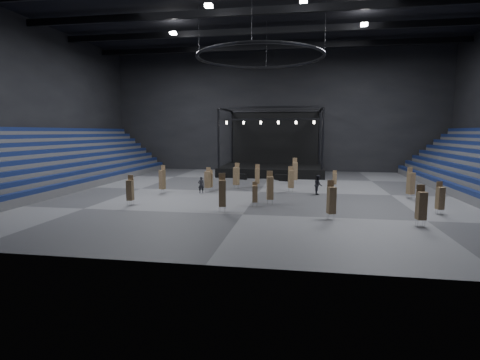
% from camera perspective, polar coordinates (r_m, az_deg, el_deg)
% --- Properties ---
extents(floor, '(50.00, 50.00, 0.00)m').
position_cam_1_polar(floor, '(37.32, 2.95, -1.80)').
color(floor, '#535356').
rests_on(floor, ground).
extents(ceiling, '(50.00, 42.00, 0.20)m').
position_cam_1_polar(ceiling, '(38.78, 3.14, 25.48)').
color(ceiling, black).
rests_on(ceiling, wall_back).
extents(wall_back, '(50.00, 0.20, 18.00)m').
position_cam_1_polar(wall_back, '(57.84, 5.43, 10.35)').
color(wall_back, black).
rests_on(wall_back, ground).
extents(wall_front, '(50.00, 0.20, 18.00)m').
position_cam_1_polar(wall_front, '(16.45, -5.66, 18.12)').
color(wall_front, black).
rests_on(wall_front, ground).
extents(wall_left, '(0.20, 42.00, 18.00)m').
position_cam_1_polar(wall_left, '(46.91, -29.50, 10.17)').
color(wall_left, black).
rests_on(wall_left, ground).
extents(bleachers_left, '(7.20, 40.00, 6.40)m').
position_cam_1_polar(bleachers_left, '(45.75, -26.91, 1.29)').
color(bleachers_left, '#4A4B4D').
rests_on(bleachers_left, floor).
extents(stage, '(14.00, 10.00, 9.20)m').
position_cam_1_polar(stage, '(53.20, 4.96, 2.48)').
color(stage, black).
rests_on(stage, floor).
extents(truss_ring, '(12.30, 12.30, 5.15)m').
position_cam_1_polar(truss_ring, '(37.53, 3.09, 18.21)').
color(truss_ring, black).
rests_on(truss_ring, ceiling).
extents(roof_girders, '(49.00, 30.35, 0.70)m').
position_cam_1_polar(roof_girders, '(38.54, 3.14, 24.35)').
color(roof_girders, black).
rests_on(roof_girders, ceiling).
extents(floodlights, '(28.60, 16.60, 0.25)m').
position_cam_1_polar(floodlights, '(34.57, 2.31, 25.33)').
color(floodlights, white).
rests_on(floodlights, roof_girders).
extents(flight_case_left, '(1.17, 0.90, 0.70)m').
position_cam_1_polar(flight_case_left, '(46.92, 0.39, 0.52)').
color(flight_case_left, black).
rests_on(flight_case_left, floor).
extents(flight_case_mid, '(1.14, 0.78, 0.69)m').
position_cam_1_polar(flight_case_mid, '(46.78, 5.95, 0.45)').
color(flight_case_mid, black).
rests_on(flight_case_mid, floor).
extents(flight_case_right, '(1.28, 0.85, 0.78)m').
position_cam_1_polar(flight_case_right, '(45.70, 6.71, 0.33)').
color(flight_case_right, black).
rests_on(flight_case_right, floor).
extents(chair_stack_0, '(0.62, 0.62, 2.55)m').
position_cam_1_polar(chair_stack_0, '(37.36, 7.77, 0.18)').
color(chair_stack_0, silver).
rests_on(chair_stack_0, floor).
extents(chair_stack_1, '(0.45, 0.45, 2.11)m').
position_cam_1_polar(chair_stack_1, '(37.94, -4.56, 0.03)').
color(chair_stack_1, silver).
rests_on(chair_stack_1, floor).
extents(chair_stack_2, '(0.49, 0.49, 2.45)m').
position_cam_1_polar(chair_stack_2, '(31.61, -16.40, -1.42)').
color(chair_stack_2, silver).
rests_on(chair_stack_2, floor).
extents(chair_stack_3, '(0.65, 0.65, 2.72)m').
position_cam_1_polar(chair_stack_3, '(39.01, -0.57, 0.68)').
color(chair_stack_3, silver).
rests_on(chair_stack_3, floor).
extents(chair_stack_4, '(0.60, 0.60, 2.63)m').
position_cam_1_polar(chair_stack_4, '(26.12, 25.90, -3.44)').
color(chair_stack_4, silver).
rests_on(chair_stack_4, floor).
extents(chair_stack_5, '(0.51, 0.51, 2.47)m').
position_cam_1_polar(chair_stack_5, '(40.20, 2.65, 0.69)').
color(chair_stack_5, silver).
rests_on(chair_stack_5, floor).
extents(chair_stack_6, '(0.64, 0.64, 2.68)m').
position_cam_1_polar(chair_stack_6, '(26.07, 13.76, -2.91)').
color(chair_stack_6, silver).
rests_on(chair_stack_6, floor).
extents(chair_stack_7, '(0.62, 0.62, 2.89)m').
position_cam_1_polar(chair_stack_7, '(27.68, -2.73, -1.92)').
color(chair_stack_7, silver).
rests_on(chair_stack_7, floor).
extents(chair_stack_8, '(0.44, 0.44, 1.84)m').
position_cam_1_polar(chair_stack_8, '(41.23, 14.22, 0.24)').
color(chair_stack_8, silver).
rests_on(chair_stack_8, floor).
extents(chair_stack_9, '(0.59, 0.59, 2.43)m').
position_cam_1_polar(chair_stack_9, '(37.26, -4.95, 0.13)').
color(chair_stack_9, silver).
rests_on(chair_stack_9, floor).
extents(chair_stack_10, '(0.60, 0.60, 2.72)m').
position_cam_1_polar(chair_stack_10, '(37.07, -11.76, 0.15)').
color(chair_stack_10, silver).
rests_on(chair_stack_10, floor).
extents(chair_stack_11, '(0.47, 0.47, 1.99)m').
position_cam_1_polar(chair_stack_11, '(29.85, 2.28, -2.06)').
color(chair_stack_11, silver).
rests_on(chair_stack_11, floor).
extents(chair_stack_12, '(0.68, 0.68, 2.82)m').
position_cam_1_polar(chair_stack_12, '(36.42, 24.57, -0.39)').
color(chair_stack_12, silver).
rests_on(chair_stack_12, floor).
extents(chair_stack_13, '(0.56, 0.56, 2.39)m').
position_cam_1_polar(chair_stack_13, '(30.47, 28.19, -2.38)').
color(chair_stack_13, silver).
rests_on(chair_stack_13, floor).
extents(chair_stack_14, '(0.61, 0.61, 2.97)m').
position_cam_1_polar(chair_stack_14, '(43.40, 8.37, 1.42)').
color(chair_stack_14, silver).
rests_on(chair_stack_14, floor).
extents(chair_stack_15, '(0.61, 0.61, 2.76)m').
position_cam_1_polar(chair_stack_15, '(30.70, 4.59, -1.13)').
color(chair_stack_15, silver).
rests_on(chair_stack_15, floor).
extents(man_center, '(0.68, 0.57, 1.60)m').
position_cam_1_polar(man_center, '(36.50, -5.95, -0.76)').
color(man_center, black).
rests_on(man_center, floor).
extents(crew_member, '(0.76, 0.95, 1.86)m').
position_cam_1_polar(crew_member, '(36.32, 11.81, -0.71)').
color(crew_member, black).
rests_on(crew_member, floor).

